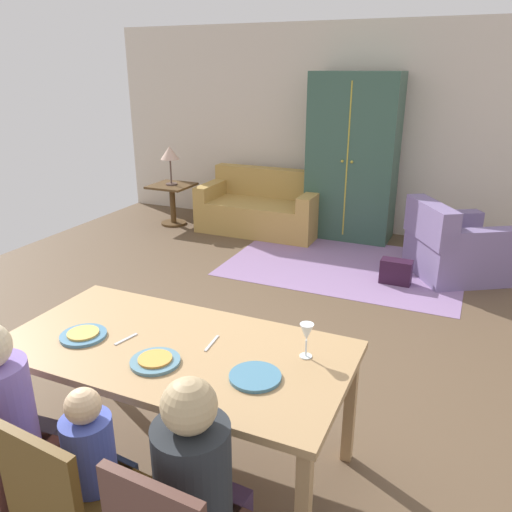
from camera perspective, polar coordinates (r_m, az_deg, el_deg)
The scene contains 22 objects.
ground_plane at distance 4.51m, azimuth 2.18°, elevation -8.11°, with size 7.48×6.26×0.02m, color brown.
back_wall at distance 7.06m, azimuth 12.25°, elevation 13.53°, with size 7.48×0.10×2.70m, color beige.
dining_table at distance 2.80m, azimuth -8.99°, elevation -11.16°, with size 1.85×0.93×0.76m.
plate_near_man at distance 2.96m, azimuth -18.78°, elevation -8.43°, with size 0.25×0.25×0.02m, color teal.
pizza_near_man at distance 2.95m, azimuth -18.81°, elevation -8.17°, with size 0.17×0.17×0.01m, color gold.
plate_near_child at distance 2.63m, azimuth -11.22°, elevation -11.51°, with size 0.25×0.25×0.02m, color #56849B.
pizza_near_child at distance 2.62m, azimuth -11.25°, elevation -11.23°, with size 0.17×0.17×0.01m, color gold.
plate_near_woman at distance 2.47m, azimuth -0.09°, elevation -13.37°, with size 0.25×0.25×0.02m, color teal.
wine_glass at distance 2.58m, azimuth 5.69°, elevation -8.65°, with size 0.07×0.07×0.19m.
fork at distance 2.87m, azimuth -14.36°, elevation -9.01°, with size 0.02×0.15×0.01m, color silver.
knife at distance 2.76m, azimuth -4.98°, elevation -9.71°, with size 0.01×0.17×0.01m, color silver.
person_man at distance 2.80m, azimuth -25.71°, elevation -17.48°, with size 0.30×0.41×1.11m.
dining_chair_child at distance 2.43m, azimuth -20.33°, elevation -24.08°, with size 0.46×0.46×0.87m.
person_child at distance 2.54m, azimuth -17.16°, elevation -22.95°, with size 0.22×0.30×0.92m.
person_woman at distance 2.26m, azimuth -6.33°, elevation -25.87°, with size 0.30×0.41×1.11m.
area_rug at distance 5.95m, azimuth 9.89°, elevation -0.97°, with size 2.60×1.80×0.01m, color #8F6E9F.
couch at distance 7.05m, azimuth 0.73°, elevation 5.31°, with size 1.65×0.86×0.82m.
armchair at distance 5.87m, azimuth 21.17°, elevation 0.88°, with size 1.18×1.18×0.82m.
armoire at distance 6.74m, azimuth 10.78°, elevation 10.74°, with size 1.10×0.59×2.10m.
side_table at distance 7.41m, azimuth -9.35°, elevation 6.36°, with size 0.56×0.56×0.58m.
table_lamp at distance 7.28m, azimuth -9.64°, elevation 11.18°, with size 0.26×0.26×0.54m.
handbag at distance 5.53m, azimuth 15.41°, elevation -1.72°, with size 0.32×0.16×0.26m, color #2D1429.
Camera 1 is at (1.45, -3.16, 2.14)m, focal length 35.69 mm.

